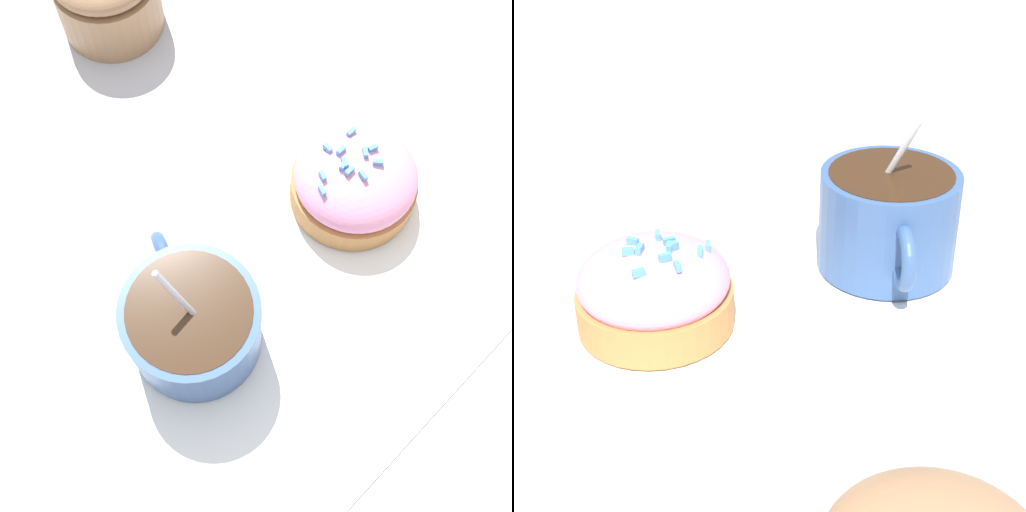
% 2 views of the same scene
% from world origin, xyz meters
% --- Properties ---
extents(ground_plane, '(3.00, 3.00, 0.00)m').
position_xyz_m(ground_plane, '(0.00, 0.00, 0.00)').
color(ground_plane, '#B2B2B7').
extents(paper_napkin, '(0.31, 0.29, 0.00)m').
position_xyz_m(paper_napkin, '(0.00, 0.00, 0.00)').
color(paper_napkin, white).
rests_on(paper_napkin, ground_plane).
extents(coffee_cup, '(0.09, 0.11, 0.11)m').
position_xyz_m(coffee_cup, '(-0.08, 0.01, 0.04)').
color(coffee_cup, '#335184').
rests_on(coffee_cup, paper_napkin).
extents(frosted_pastry, '(0.09, 0.09, 0.06)m').
position_xyz_m(frosted_pastry, '(0.08, 0.01, 0.03)').
color(frosted_pastry, '#B2753D').
rests_on(frosted_pastry, paper_napkin).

